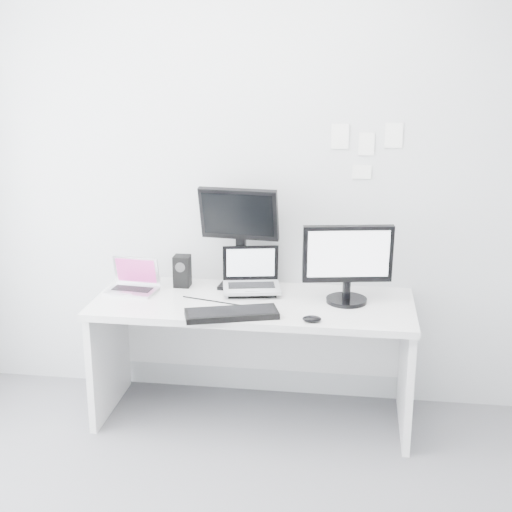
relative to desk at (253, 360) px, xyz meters
name	(u,v)px	position (x,y,z in m)	size (l,w,h in m)	color
back_wall	(261,181)	(0.00, 0.35, 0.99)	(3.60, 3.60, 0.00)	#B8BBBD
desk	(253,360)	(0.00, 0.00, 0.00)	(1.80, 0.70, 0.73)	silver
macbook	(131,275)	(-0.72, 0.04, 0.47)	(0.28, 0.21, 0.21)	silver
speaker	(182,271)	(-0.46, 0.20, 0.46)	(0.09, 0.09, 0.19)	black
dell_laptop	(252,271)	(-0.03, 0.12, 0.50)	(0.33, 0.25, 0.27)	#ABADB1
rear_monitor	(240,237)	(-0.11, 0.22, 0.68)	(0.46, 0.17, 0.62)	black
samsung_monitor	(348,263)	(0.52, 0.05, 0.59)	(0.50, 0.23, 0.46)	black
keyboard	(232,314)	(-0.08, -0.26, 0.38)	(0.49, 0.17, 0.03)	black
mouse	(312,319)	(0.35, -0.28, 0.38)	(0.10, 0.06, 0.03)	black
wall_note_0	(340,136)	(0.45, 0.34, 1.26)	(0.10, 0.00, 0.14)	white
wall_note_1	(366,144)	(0.60, 0.34, 1.22)	(0.09, 0.00, 0.13)	white
wall_note_2	(394,135)	(0.75, 0.34, 1.26)	(0.10, 0.00, 0.14)	white
wall_note_3	(362,172)	(0.58, 0.34, 1.05)	(0.11, 0.00, 0.08)	white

